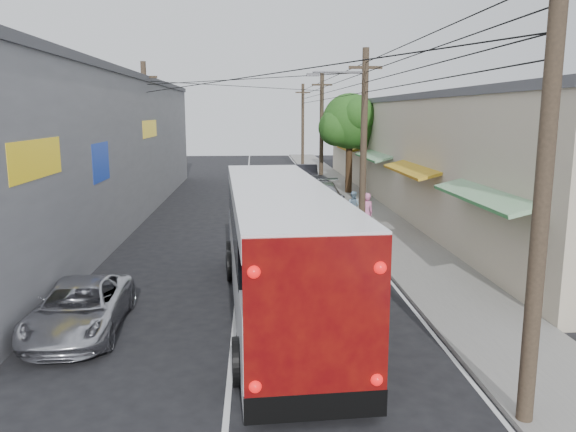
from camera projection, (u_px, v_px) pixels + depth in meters
The scene contains 13 objects.
ground at pixel (230, 380), 11.45m from camera, with size 120.00×120.00×0.00m, color black.
sidewalk at pixel (361, 208), 31.46m from camera, with size 3.00×80.00×0.12m, color slate.
building_right at pixel (431, 150), 33.12m from camera, with size 7.09×40.00×6.25m.
building_left at pixel (72, 147), 27.94m from camera, with size 7.20×36.00×7.25m.
utility_poles at pixel (301, 135), 30.83m from camera, with size 11.80×45.28×8.00m.
street_tree at pixel (351, 123), 36.54m from camera, with size 4.40×4.00×6.60m.
coach_bus at pixel (279, 246), 15.22m from camera, with size 3.34×12.14×3.46m.
jeepney at pixel (80, 308), 13.85m from camera, with size 2.06×4.47×1.24m, color silver.
parked_suv at pixel (319, 201), 28.43m from camera, with size 2.58×6.34×1.84m, color #93949B.
parked_car_mid at pixel (318, 186), 35.75m from camera, with size 1.76×4.38×1.49m, color #242428.
parked_car_far at pixel (306, 175), 41.91m from camera, with size 1.60×4.59×1.51m, color black.
pedestrian_near at pixel (366, 213), 24.46m from camera, with size 0.66×0.44×1.82m, color pink.
pedestrian_far at pixel (353, 206), 27.68m from camera, with size 0.70×0.54×1.43m, color #87AAC5.
Camera 1 is at (0.55, -10.70, 5.38)m, focal length 35.00 mm.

